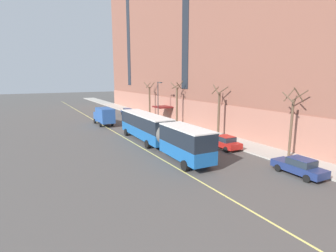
{
  "coord_description": "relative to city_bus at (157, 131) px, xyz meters",
  "views": [
    {
      "loc": [
        -14.6,
        -26.25,
        8.3
      ],
      "look_at": [
        2.42,
        4.38,
        1.8
      ],
      "focal_mm": 28.0,
      "sensor_mm": 36.0,
      "label": 1
    }
  ],
  "objects": [
    {
      "name": "parked_car_navy_6",
      "position": [
        6.73,
        11.57,
        -1.31
      ],
      "size": [
        2.06,
        4.83,
        1.56
      ],
      "color": "navy",
      "rests_on": "ground"
    },
    {
      "name": "street_tree_far_downtown",
      "position": [
        10.16,
        23.87,
        1.67
      ],
      "size": [
        1.97,
        1.91,
        7.21
      ],
      "color": "brown",
      "rests_on": "sidewalk"
    },
    {
      "name": "lane_centerline",
      "position": [
        -1.7,
        1.96,
        -2.09
      ],
      "size": [
        0.16,
        140.0,
        0.01
      ],
      "primitive_type": "cube",
      "color": "#E0D66B",
      "rests_on": "ground"
    },
    {
      "name": "street_tree_near_corner",
      "position": [
        10.18,
        -10.36,
        1.73
      ],
      "size": [
        1.93,
        1.88,
        7.23
      ],
      "color": "brown",
      "rests_on": "sidewalk"
    },
    {
      "name": "parked_car_red_0",
      "position": [
        6.74,
        -4.31,
        -1.31
      ],
      "size": [
        2.06,
        4.29,
        1.56
      ],
      "color": "#B21E19",
      "rests_on": "ground"
    },
    {
      "name": "box_truck",
      "position": [
        -1.44,
        17.91,
        -0.35
      ],
      "size": [
        2.39,
        6.79,
        3.1
      ],
      "color": "#285199",
      "rests_on": "ground"
    },
    {
      "name": "parked_car_red_4",
      "position": [
        6.7,
        2.49,
        -1.31
      ],
      "size": [
        2.04,
        4.37,
        1.56
      ],
      "color": "#B21E19",
      "rests_on": "ground"
    },
    {
      "name": "city_bus",
      "position": [
        0.0,
        0.0,
        0.0
      ],
      "size": [
        3.31,
        19.98,
        3.61
      ],
      "color": "#19569E",
      "rests_on": "ground"
    },
    {
      "name": "ground_plane",
      "position": [
        0.89,
        -1.04,
        -2.09
      ],
      "size": [
        260.0,
        260.0,
        0.0
      ],
      "primitive_type": "plane",
      "color": "#4C4947"
    },
    {
      "name": "street_tree_far_uptown",
      "position": [
        10.17,
        12.45,
        1.91
      ],
      "size": [
        1.85,
        1.84,
        7.64
      ],
      "color": "brown",
      "rests_on": "sidewalk"
    },
    {
      "name": "parked_car_navy_5",
      "position": [
        6.54,
        -14.02,
        -1.31
      ],
      "size": [
        2.03,
        4.62,
        1.56
      ],
      "color": "navy",
      "rests_on": "ground"
    },
    {
      "name": "sidewalk",
      "position": [
        9.89,
        1.96,
        -2.02
      ],
      "size": [
        4.17,
        160.0,
        0.15
      ],
      "primitive_type": "cube",
      "color": "#ADA89E",
      "rests_on": "ground"
    },
    {
      "name": "apartment_facade",
      "position": [
        17.97,
        -1.04,
        16.47
      ],
      "size": [
        15.2,
        110.0,
        37.16
      ],
      "color": "brown",
      "rests_on": "ground"
    },
    {
      "name": "street_tree_mid_block",
      "position": [
        10.17,
        1.09,
        1.63
      ],
      "size": [
        1.98,
        1.67,
        7.2
      ],
      "color": "brown",
      "rests_on": "sidewalk"
    },
    {
      "name": "parked_car_darkgray_3",
      "position": [
        6.7,
        19.55,
        -1.31
      ],
      "size": [
        2.08,
        4.35,
        1.56
      ],
      "color": "#4C4C51",
      "rests_on": "ground"
    },
    {
      "name": "parked_car_navy_2",
      "position": [
        6.49,
        27.72,
        -1.31
      ],
      "size": [
        2.02,
        4.61,
        1.56
      ],
      "color": "navy",
      "rests_on": "ground"
    },
    {
      "name": "street_lamp",
      "position": [
        8.41,
        16.16,
        2.55
      ],
      "size": [
        0.36,
        1.48,
        7.39
      ],
      "color": "#2D2D30",
      "rests_on": "sidewalk"
    }
  ]
}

